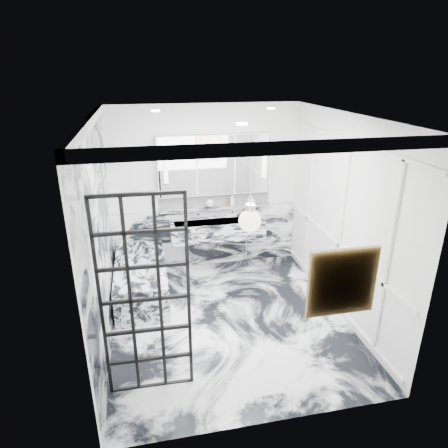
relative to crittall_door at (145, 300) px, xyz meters
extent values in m
plane|color=white|center=(1.10, 1.06, -1.12)|extent=(3.60, 3.60, 0.00)
plane|color=white|center=(1.10, 1.06, 1.68)|extent=(3.60, 3.60, 0.00)
plane|color=white|center=(1.10, 2.86, 0.28)|extent=(3.60, 0.00, 3.60)
plane|color=white|center=(1.10, -0.74, 0.28)|extent=(3.60, 0.00, 3.60)
plane|color=white|center=(-0.50, 1.06, 0.28)|extent=(0.00, 3.60, 3.60)
plane|color=white|center=(2.70, 1.06, 0.28)|extent=(0.00, 3.60, 3.60)
cube|color=white|center=(1.10, 2.83, -0.59)|extent=(3.18, 0.05, 1.05)
cube|color=white|center=(-0.48, 1.06, 0.22)|extent=(0.02, 3.56, 2.68)
cube|color=white|center=(2.68, 1.06, 0.18)|extent=(0.03, 3.40, 2.30)
imported|color=#8C5919|center=(1.54, 2.77, 0.09)|extent=(0.11, 0.11, 0.23)
imported|color=#4C4C51|center=(1.83, 2.77, 0.05)|extent=(0.10, 0.10, 0.17)
imported|color=silver|center=(1.89, 2.77, 0.05)|extent=(0.15, 0.15, 0.16)
sphere|color=white|center=(1.15, 2.77, 0.05)|extent=(0.14, 0.14, 0.14)
cylinder|color=#8C5919|center=(1.46, 2.77, 0.02)|extent=(0.04, 0.04, 0.10)
cylinder|color=silver|center=(0.16, 1.42, -0.51)|extent=(0.09, 0.09, 0.12)
cube|color=#D45415|center=(1.76, -0.70, 0.39)|extent=(0.56, 0.05, 0.56)
sphere|color=white|center=(1.06, -0.07, 0.80)|extent=(0.22, 0.22, 0.22)
cube|color=silver|center=(1.25, 2.61, -0.39)|extent=(1.60, 0.45, 0.30)
cube|color=silver|center=(1.25, 2.78, -0.05)|extent=(1.90, 0.14, 0.04)
cube|color=white|center=(1.25, 2.84, 0.09)|extent=(1.90, 0.03, 0.23)
cube|color=white|center=(1.25, 2.78, 0.70)|extent=(1.90, 0.16, 1.00)
cylinder|color=white|center=(0.43, 2.69, 0.66)|extent=(0.07, 0.07, 0.40)
cylinder|color=white|center=(2.07, 2.69, 0.66)|extent=(0.07, 0.07, 0.40)
cube|color=silver|center=(-0.07, 1.95, -0.84)|extent=(0.75, 1.65, 0.55)
camera|label=1|loc=(0.07, -3.58, 2.20)|focal=32.00mm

